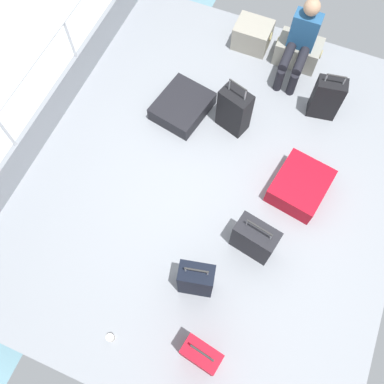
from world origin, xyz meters
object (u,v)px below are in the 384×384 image
at_px(suitcase_4, 201,355).
at_px(suitcase_5, 182,106).
at_px(suitcase_3, 326,98).
at_px(paper_cup, 111,338).
at_px(cargo_crate_0, 253,35).
at_px(cargo_crate_1, 298,51).
at_px(suitcase_1, 255,239).
at_px(suitcase_0, 196,279).
at_px(suitcase_2, 234,110).
at_px(suitcase_6, 300,186).
at_px(passenger_seated, 301,40).

xyz_separation_m(suitcase_4, suitcase_5, (-1.34, 2.66, -0.16)).
bearing_deg(suitcase_4, suitcase_5, 116.76).
height_order(suitcase_3, suitcase_5, suitcase_3).
height_order(suitcase_4, paper_cup, suitcase_4).
height_order(cargo_crate_0, cargo_crate_1, cargo_crate_0).
distance_m(suitcase_1, suitcase_4, 1.29).
distance_m(cargo_crate_1, suitcase_0, 3.40).
height_order(cargo_crate_1, suitcase_2, suitcase_2).
bearing_deg(paper_cup, suitcase_6, 61.26).
xyz_separation_m(passenger_seated, suitcase_5, (-1.10, -1.20, -0.43)).
xyz_separation_m(suitcase_0, suitcase_1, (0.41, 0.65, -0.05)).
bearing_deg(suitcase_2, passenger_seated, 69.16).
height_order(cargo_crate_1, suitcase_5, cargo_crate_1).
bearing_deg(paper_cup, suitcase_5, 98.57).
distance_m(passenger_seated, suitcase_5, 1.69).
height_order(suitcase_2, paper_cup, suitcase_2).
height_order(cargo_crate_1, suitcase_0, suitcase_0).
xyz_separation_m(cargo_crate_0, suitcase_0, (0.58, -3.43, 0.13)).
distance_m(suitcase_4, suitcase_5, 2.98).
bearing_deg(suitcase_5, suitcase_0, -63.10).
height_order(passenger_seated, suitcase_6, passenger_seated).
height_order(suitcase_0, suitcase_4, suitcase_0).
bearing_deg(suitcase_6, suitcase_3, 92.80).
height_order(passenger_seated, suitcase_5, passenger_seated).
relative_size(cargo_crate_1, suitcase_0, 0.86).
bearing_deg(cargo_crate_0, suitcase_4, -77.58).
bearing_deg(cargo_crate_0, suitcase_0, -80.41).
relative_size(suitcase_2, paper_cup, 8.04).
bearing_deg(suitcase_0, suitcase_2, 99.81).
distance_m(cargo_crate_0, suitcase_3, 1.42).
bearing_deg(suitcase_5, suitcase_4, -63.24).
relative_size(cargo_crate_1, suitcase_6, 0.82).
height_order(passenger_seated, suitcase_0, passenger_seated).
bearing_deg(cargo_crate_0, suitcase_2, -80.74).
distance_m(suitcase_0, suitcase_4, 0.72).
bearing_deg(cargo_crate_0, suitcase_3, -31.49).
bearing_deg(suitcase_0, cargo_crate_1, 88.64).
xyz_separation_m(cargo_crate_0, suitcase_6, (1.26, -1.93, -0.04)).
distance_m(suitcase_1, suitcase_2, 1.61).
height_order(suitcase_1, suitcase_6, suitcase_1).
xyz_separation_m(suitcase_0, suitcase_3, (0.63, 2.69, -0.00)).
relative_size(suitcase_1, suitcase_3, 0.87).
height_order(suitcase_5, suitcase_6, suitcase_6).
xyz_separation_m(suitcase_3, suitcase_6, (0.06, -1.19, -0.16)).
xyz_separation_m(suitcase_2, suitcase_5, (-0.67, -0.05, -0.21)).
distance_m(cargo_crate_0, paper_cup, 4.26).
relative_size(passenger_seated, suitcase_3, 1.44).
distance_m(suitcase_0, paper_cup, 1.05).
relative_size(cargo_crate_0, suitcase_6, 0.69).
distance_m(suitcase_1, paper_cup, 1.80).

